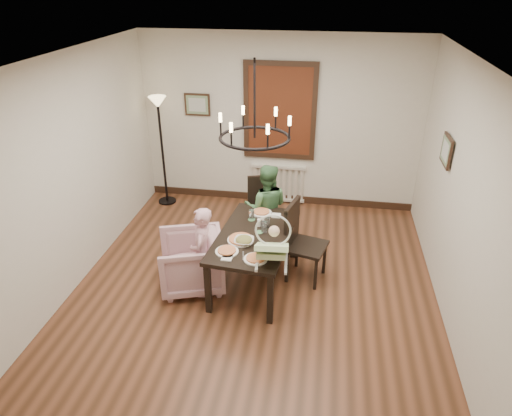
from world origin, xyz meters
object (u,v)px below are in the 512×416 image
(baby_bouncer, at_px, (272,245))
(floor_lamp, at_px, (163,153))
(dining_table, at_px, (255,240))
(seated_man, at_px, (266,215))
(chair_right, at_px, (307,242))
(drinking_glass, at_px, (264,227))
(chair_far, at_px, (263,210))
(armchair, at_px, (191,262))
(elderly_woman, at_px, (203,259))

(baby_bouncer, bearing_deg, floor_lamp, 125.73)
(dining_table, height_order, baby_bouncer, baby_bouncer)
(seated_man, relative_size, baby_bouncer, 1.83)
(seated_man, height_order, floor_lamp, floor_lamp)
(chair_right, xyz_separation_m, drinking_glass, (-0.53, -0.14, 0.26))
(chair_far, xyz_separation_m, floor_lamp, (-1.82, 0.92, 0.43))
(drinking_glass, bearing_deg, armchair, -163.16)
(chair_far, distance_m, seated_man, 0.27)
(seated_man, bearing_deg, chair_right, 127.46)
(dining_table, distance_m, chair_far, 1.11)
(dining_table, relative_size, chair_far, 1.70)
(elderly_woman, height_order, drinking_glass, elderly_woman)
(dining_table, bearing_deg, chair_right, 23.14)
(armchair, height_order, baby_bouncer, baby_bouncer)
(dining_table, relative_size, drinking_glass, 10.62)
(drinking_glass, xyz_separation_m, floor_lamp, (-1.99, 1.95, 0.11))
(seated_man, xyz_separation_m, baby_bouncer, (0.26, -1.37, 0.37))
(elderly_woman, height_order, floor_lamp, floor_lamp)
(chair_far, bearing_deg, seated_man, -87.56)
(baby_bouncer, xyz_separation_m, floor_lamp, (-2.16, 2.54, -0.00))
(dining_table, xyz_separation_m, chair_far, (-0.06, 1.10, -0.16))
(dining_table, xyz_separation_m, armchair, (-0.77, -0.20, -0.27))
(chair_right, bearing_deg, armchair, 120.59)
(elderly_woman, distance_m, baby_bouncer, 0.99)
(dining_table, height_order, chair_right, chair_right)
(dining_table, relative_size, floor_lamp, 0.89)
(elderly_woman, bearing_deg, armchair, -124.98)
(chair_far, bearing_deg, dining_table, -102.62)
(chair_right, height_order, baby_bouncer, baby_bouncer)
(dining_table, xyz_separation_m, seated_man, (0.02, 0.85, -0.10))
(chair_right, distance_m, elderly_woman, 1.33)
(drinking_glass, bearing_deg, seated_man, 95.99)
(chair_right, relative_size, seated_man, 1.00)
(dining_table, xyz_separation_m, drinking_glass, (0.10, 0.06, 0.16))
(baby_bouncer, bearing_deg, armchair, 158.39)
(chair_far, distance_m, elderly_woman, 1.50)
(baby_bouncer, height_order, drinking_glass, baby_bouncer)
(armchair, bearing_deg, drinking_glass, 88.70)
(chair_far, distance_m, drinking_glass, 1.09)
(dining_table, bearing_deg, chair_far, 98.78)
(dining_table, bearing_deg, drinking_glass, 37.46)
(elderly_woman, relative_size, drinking_glass, 6.41)
(chair_right, height_order, drinking_glass, chair_right)
(baby_bouncer, bearing_deg, chair_right, 59.10)
(elderly_woman, bearing_deg, chair_right, 106.80)
(seated_man, distance_m, baby_bouncer, 1.44)
(chair_far, bearing_deg, chair_right, -67.83)
(dining_table, relative_size, armchair, 2.03)
(seated_man, height_order, drinking_glass, seated_man)
(dining_table, distance_m, elderly_woman, 0.68)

